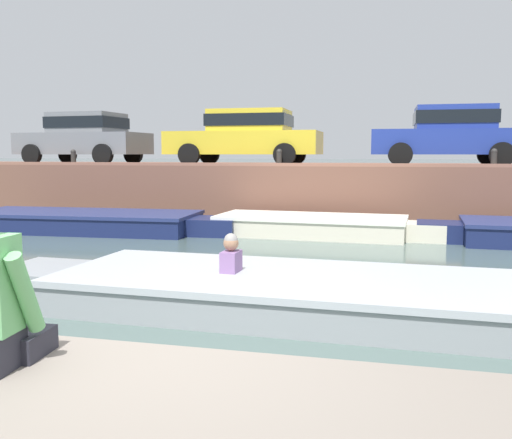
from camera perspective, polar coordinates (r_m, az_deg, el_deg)
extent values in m
plane|color=#4C605B|center=(9.06, 4.36, -5.51)|extent=(400.00, 400.00, 0.00)
cube|color=brown|center=(17.50, 9.06, 2.89)|extent=(60.00, 6.00, 1.58)
cube|color=#925F4C|center=(14.60, 8.17, 5.44)|extent=(60.00, 0.24, 0.08)
cube|color=navy|center=(14.67, -16.88, -0.33)|extent=(5.66, 2.27, 0.40)
cube|color=navy|center=(13.45, -4.20, -0.68)|extent=(1.17, 1.15, 0.40)
cube|color=navy|center=(14.65, -16.91, 0.60)|extent=(5.72, 2.33, 0.08)
cube|color=brown|center=(14.86, -18.33, 0.24)|extent=(0.33, 1.80, 0.06)
cube|color=silver|center=(13.31, 5.52, -0.78)|extent=(4.35, 1.91, 0.39)
cube|color=silver|center=(13.06, 16.61, -1.17)|extent=(0.90, 0.97, 0.39)
cube|color=white|center=(13.28, 5.53, 0.22)|extent=(4.41, 1.97, 0.08)
cube|color=brown|center=(13.36, 4.18, -0.16)|extent=(0.32, 1.53, 0.06)
cube|color=navy|center=(13.13, 17.87, -1.14)|extent=(1.01, 1.10, 0.40)
cube|color=#93999E|center=(6.99, 4.48, -7.68)|extent=(5.98, 2.39, 0.35)
cube|color=#93999E|center=(8.41, -20.06, -5.62)|extent=(1.22, 1.25, 0.35)
cube|color=#B1B7BD|center=(6.94, 4.50, -5.95)|extent=(6.04, 2.45, 0.08)
cube|color=brown|center=(6.89, 8.14, -6.94)|extent=(0.31, 1.98, 0.06)
cube|color=#8C669E|center=(7.14, -2.51, -4.92)|extent=(0.21, 0.33, 0.44)
sphere|color=#A37556|center=(7.09, -2.52, -2.38)|extent=(0.19, 0.19, 0.19)
sphere|color=gray|center=(7.08, -2.52, -2.06)|extent=(0.17, 0.17, 0.17)
cube|color=slate|center=(18.31, -16.86, 7.26)|extent=(3.93, 1.92, 0.64)
cube|color=slate|center=(18.25, -16.51, 9.22)|extent=(2.00, 1.62, 0.60)
cube|color=black|center=(18.25, -16.51, 9.22)|extent=(2.07, 1.66, 0.33)
cylinder|color=black|center=(18.28, -21.51, 6.08)|extent=(0.61, 0.21, 0.60)
cylinder|color=black|center=(19.72, -18.32, 6.21)|extent=(0.61, 0.21, 0.60)
cylinder|color=black|center=(16.92, -15.08, 6.31)|extent=(0.61, 0.21, 0.60)
cylinder|color=black|center=(18.46, -12.18, 6.39)|extent=(0.61, 0.21, 0.60)
cube|color=yellow|center=(16.33, -1.19, 7.65)|extent=(4.32, 1.83, 0.64)
cube|color=yellow|center=(16.31, -0.60, 9.84)|extent=(2.17, 1.59, 0.60)
cube|color=black|center=(16.31, -0.60, 9.84)|extent=(2.25, 1.62, 0.33)
cylinder|color=black|center=(15.85, -6.71, 6.49)|extent=(0.60, 0.19, 0.60)
cylinder|color=black|center=(17.57, -4.68, 6.52)|extent=(0.60, 0.19, 0.60)
cylinder|color=black|center=(15.15, 2.88, 6.52)|extent=(0.60, 0.19, 0.60)
cylinder|color=black|center=(16.94, 3.98, 6.52)|extent=(0.60, 0.19, 0.60)
cube|color=#233893|center=(15.82, 18.55, 7.35)|extent=(3.88, 1.82, 0.64)
cube|color=#233893|center=(15.86, 19.19, 9.57)|extent=(1.96, 1.57, 0.60)
cube|color=black|center=(15.86, 19.19, 9.57)|extent=(2.03, 1.60, 0.33)
cylinder|color=black|center=(14.86, 14.25, 6.32)|extent=(0.60, 0.19, 0.60)
cylinder|color=black|center=(16.63, 14.08, 6.34)|extent=(0.60, 0.19, 0.60)
cylinder|color=black|center=(15.11, 23.37, 5.99)|extent=(0.60, 0.19, 0.60)
cylinder|color=black|center=(16.86, 22.25, 6.05)|extent=(0.60, 0.19, 0.60)
cylinder|color=#2D2B28|center=(17.19, -17.79, 5.81)|extent=(0.14, 0.14, 0.35)
sphere|color=#2D2B28|center=(17.19, -17.81, 6.46)|extent=(0.15, 0.15, 0.15)
cylinder|color=#2D2B28|center=(14.96, 2.33, 6.04)|extent=(0.14, 0.14, 0.35)
sphere|color=#2D2B28|center=(14.95, 2.33, 6.79)|extent=(0.15, 0.15, 0.15)
cylinder|color=#2D2B28|center=(14.83, 22.69, 5.53)|extent=(0.14, 0.14, 0.35)
sphere|color=#2D2B28|center=(14.83, 22.72, 6.29)|extent=(0.15, 0.15, 0.15)
cube|color=#282833|center=(3.61, -23.51, -11.21)|extent=(0.47, 0.36, 0.14)
cylinder|color=#66B26B|center=(3.27, -22.08, -6.84)|extent=(0.12, 0.29, 0.47)
cylinder|color=#3F8CCC|center=(3.55, -23.83, -11.20)|extent=(0.06, 0.06, 0.18)
cylinder|color=white|center=(3.52, -23.91, -9.62)|extent=(0.04, 0.04, 0.02)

